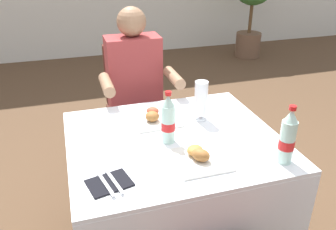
% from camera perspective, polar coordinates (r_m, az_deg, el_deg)
% --- Properties ---
extents(main_dining_table, '(1.04, 0.91, 0.75)m').
position_cam_1_polar(main_dining_table, '(1.83, 0.92, -8.46)').
color(main_dining_table, white).
rests_on(main_dining_table, ground).
extents(chair_far_diner_seat, '(0.44, 0.50, 0.97)m').
position_cam_1_polar(chair_far_diner_seat, '(2.56, -4.88, 1.74)').
color(chair_far_diner_seat, '#4C2319').
rests_on(chair_far_diner_seat, ground).
extents(seated_diner_far, '(0.50, 0.46, 1.26)m').
position_cam_1_polar(seated_diner_far, '(2.39, -5.23, 4.00)').
color(seated_diner_far, '#282D42').
rests_on(seated_diner_far, ground).
extents(plate_near_camera, '(0.24, 0.24, 0.07)m').
position_cam_1_polar(plate_near_camera, '(1.57, 5.15, -6.85)').
color(plate_near_camera, white).
rests_on(plate_near_camera, main_dining_table).
extents(plate_far_diner, '(0.25, 0.25, 0.07)m').
position_cam_1_polar(plate_far_diner, '(1.90, -2.19, -0.35)').
color(plate_far_diner, white).
rests_on(plate_far_diner, main_dining_table).
extents(beer_glass_left, '(0.07, 0.07, 0.22)m').
position_cam_1_polar(beer_glass_left, '(1.88, 5.43, 2.54)').
color(beer_glass_left, white).
rests_on(beer_glass_left, main_dining_table).
extents(cola_bottle_primary, '(0.07, 0.07, 0.27)m').
position_cam_1_polar(cola_bottle_primary, '(1.59, 19.00, -3.59)').
color(cola_bottle_primary, silver).
rests_on(cola_bottle_primary, main_dining_table).
extents(cola_bottle_secondary, '(0.07, 0.07, 0.26)m').
position_cam_1_polar(cola_bottle_secondary, '(1.66, 0.04, -0.87)').
color(cola_bottle_secondary, silver).
rests_on(cola_bottle_secondary, main_dining_table).
extents(napkin_cutlery_set, '(0.20, 0.20, 0.01)m').
position_cam_1_polar(napkin_cutlery_set, '(1.45, -9.59, -10.90)').
color(napkin_cutlery_set, black).
rests_on(napkin_cutlery_set, main_dining_table).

